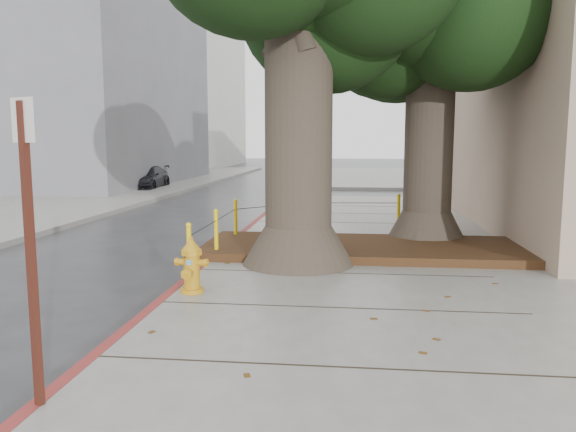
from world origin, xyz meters
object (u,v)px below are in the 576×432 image
object	(u,v)px
car_silver	(460,178)
fire_hydrant	(192,266)
signpost	(30,236)
car_red	(559,181)
car_dark	(145,178)

from	to	relation	value
car_silver	fire_hydrant	bearing A→B (deg)	160.16
signpost	car_red	distance (m)	23.72
car_red	car_dark	xyz separation A→B (m)	(-18.81, 1.39, -0.10)
fire_hydrant	signpost	world-z (taller)	signpost
car_red	car_dark	size ratio (longest dim) A/B	1.03
car_silver	car_dark	xyz separation A→B (m)	(-15.04, -0.48, -0.08)
car_silver	car_red	xyz separation A→B (m)	(3.77, -1.87, 0.01)
car_red	car_dark	distance (m)	18.86
fire_hydrant	car_silver	world-z (taller)	car_silver
car_silver	car_red	world-z (taller)	car_red
signpost	fire_hydrant	bearing A→B (deg)	108.78
signpost	car_dark	bearing A→B (deg)	131.70
car_red	car_dark	world-z (taller)	car_red
car_silver	car_red	distance (m)	4.21
signpost	car_dark	size ratio (longest dim) A/B	0.64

